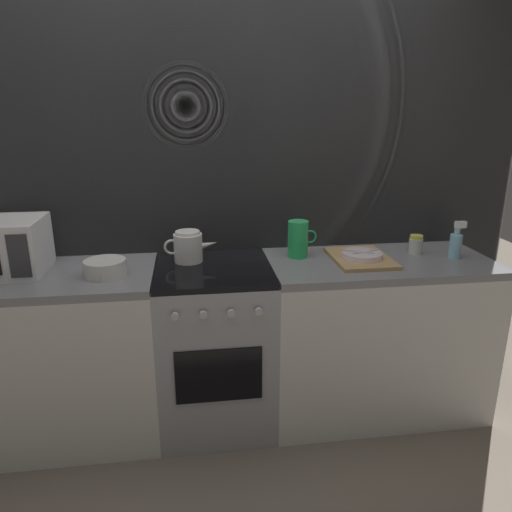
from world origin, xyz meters
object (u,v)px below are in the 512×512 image
Objects in this scene: spray_bottle at (456,244)px; kettle at (188,247)px; spice_jar at (416,245)px; stove_unit at (215,346)px; mixing_bowl at (105,268)px; pitcher at (298,239)px; dish_pile at (361,257)px.

kettle is at bearing 174.50° from spray_bottle.
spice_jar is at bearing -1.38° from kettle.
stove_unit is 0.56m from kettle.
mixing_bowl reaches higher than stove_unit.
pitcher is (0.59, 0.00, 0.02)m from kettle.
stove_unit is at bearing -175.73° from spice_jar.
dish_pile is at bearing 0.41° from stove_unit.
stove_unit is 1.25m from spice_jar.
kettle is 0.71× the size of dish_pile.
dish_pile is (1.32, 0.06, -0.02)m from mixing_bowl.
pitcher reaches higher than kettle.
kettle reaches higher than stove_unit.
stove_unit is at bearing 179.01° from spray_bottle.
stove_unit is at bearing 6.13° from mixing_bowl.
pitcher is at bearing 0.19° from kettle.
mixing_bowl is at bearing -178.95° from spray_bottle.
spray_bottle is (1.31, -0.02, 0.53)m from stove_unit.
dish_pile is (0.32, -0.11, -0.08)m from pitcher.
stove_unit is 0.92m from dish_pile.
kettle reaches higher than spice_jar.
mixing_bowl is 1.67m from spice_jar.
spray_bottle reaches higher than dish_pile.
dish_pile is at bearing 2.69° from mixing_bowl.
kettle is 1.26m from spice_jar.
spice_jar is (1.66, 0.14, 0.01)m from mixing_bowl.
spice_jar is (0.67, -0.03, -0.05)m from pitcher.
spray_bottle is at bearing -9.45° from pitcher.
kettle is at bearing -179.81° from pitcher.
pitcher is at bearing 160.77° from dish_pile.
spray_bottle is (0.17, -0.11, 0.03)m from spice_jar.
kettle is 1.42× the size of mixing_bowl.
stove_unit is 4.50× the size of mixing_bowl.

